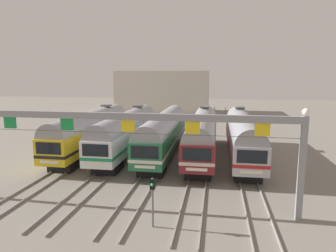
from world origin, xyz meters
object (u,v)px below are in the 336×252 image
at_px(commuter_train_green, 164,132).
at_px(yard_signal_mast, 153,193).
at_px(catenary_gantry, 128,131).
at_px(commuter_train_maroon, 202,133).
at_px(commuter_train_stainless, 243,134).
at_px(commuter_train_white, 127,131).
at_px(commuter_train_yellow, 91,130).

bearing_deg(commuter_train_green, yard_signal_mast, -82.42).
xyz_separation_m(commuter_train_green, catenary_gantry, (0.00, -13.49, 2.57)).
relative_size(commuter_train_maroon, commuter_train_stainless, 1.00).
distance_m(commuter_train_white, commuter_train_green, 4.21).
height_order(commuter_train_maroon, yard_signal_mast, commuter_train_maroon).
bearing_deg(yard_signal_mast, catenary_gantry, 131.95).
height_order(commuter_train_green, yard_signal_mast, commuter_train_green).
relative_size(commuter_train_green, commuter_train_maroon, 1.00).
bearing_deg(commuter_train_stainless, catenary_gantry, -121.98).
relative_size(commuter_train_maroon, catenary_gantry, 0.82).
bearing_deg(catenary_gantry, yard_signal_mast, -48.05).
height_order(commuter_train_stainless, catenary_gantry, catenary_gantry).
relative_size(catenary_gantry, yard_signal_mast, 7.32).
xyz_separation_m(commuter_train_green, commuter_train_maroon, (4.21, 0.00, 0.00)).
xyz_separation_m(commuter_train_yellow, commuter_train_green, (8.43, -0.00, -0.00)).
distance_m(commuter_train_green, catenary_gantry, 13.74).
height_order(commuter_train_green, commuter_train_stainless, commuter_train_stainless).
bearing_deg(commuter_train_stainless, commuter_train_white, 180.00).
bearing_deg(commuter_train_white, commuter_train_yellow, 180.00).
xyz_separation_m(commuter_train_green, commuter_train_stainless, (8.43, 0.00, 0.00)).
xyz_separation_m(commuter_train_yellow, commuter_train_white, (4.21, 0.00, 0.00)).
bearing_deg(commuter_train_maroon, commuter_train_white, 180.00).
bearing_deg(commuter_train_stainless, yard_signal_mast, -111.75).
bearing_deg(commuter_train_yellow, yard_signal_mast, -56.38).
bearing_deg(commuter_train_green, commuter_train_white, 179.94).
bearing_deg(yard_signal_mast, commuter_train_maroon, 82.42).
distance_m(commuter_train_maroon, commuter_train_stainless, 4.21).
height_order(commuter_train_yellow, commuter_train_stainless, same).
height_order(commuter_train_maroon, commuter_train_stainless, same).
distance_m(commuter_train_yellow, yard_signal_mast, 19.03).
xyz_separation_m(commuter_train_green, yard_signal_mast, (2.11, -15.84, -0.58)).
height_order(commuter_train_yellow, commuter_train_white, same).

